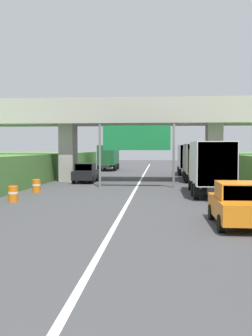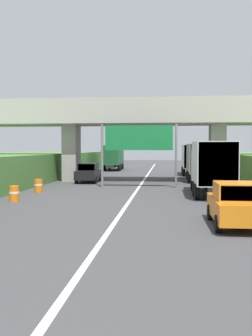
{
  "view_description": "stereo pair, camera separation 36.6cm",
  "coord_description": "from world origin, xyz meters",
  "px_view_note": "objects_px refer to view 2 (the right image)",
  "views": [
    {
      "loc": [
        1.69,
        -1.64,
        3.02
      ],
      "look_at": [
        0.0,
        18.72,
        2.0
      ],
      "focal_mm": 41.95,
      "sensor_mm": 36.0,
      "label": 1
    },
    {
      "loc": [
        2.06,
        -1.61,
        3.02
      ],
      "look_at": [
        0.0,
        18.72,
        2.0
      ],
      "focal_mm": 41.95,
      "sensor_mm": 36.0,
      "label": 2
    }
  ],
  "objects_px": {
    "truck_white": "(192,158)",
    "construction_barrel_4": "(38,186)",
    "overhead_highway_sign": "(139,141)",
    "car_orange": "(236,204)",
    "construction_barrel_3": "(14,194)",
    "truck_green": "(113,156)",
    "truck_silver": "(200,160)",
    "truck_yellow": "(211,165)",
    "car_black": "(89,173)"
  },
  "relations": [
    {
      "from": "truck_white",
      "to": "construction_barrel_4",
      "type": "relative_size",
      "value": 8.11
    },
    {
      "from": "overhead_highway_sign",
      "to": "truck_white",
      "type": "xyz_separation_m",
      "value": [
        5.11,
        15.47,
        -1.63
      ]
    },
    {
      "from": "car_orange",
      "to": "construction_barrel_3",
      "type": "height_order",
      "value": "car_orange"
    },
    {
      "from": "construction_barrel_4",
      "to": "truck_green",
      "type": "bearing_deg",
      "value": 86.93
    },
    {
      "from": "truck_white",
      "to": "truck_silver",
      "type": "relative_size",
      "value": 1.0
    },
    {
      "from": "overhead_highway_sign",
      "to": "truck_silver",
      "type": "bearing_deg",
      "value": 52.16
    },
    {
      "from": "overhead_highway_sign",
      "to": "construction_barrel_3",
      "type": "relative_size",
      "value": 6.53
    },
    {
      "from": "truck_silver",
      "to": "truck_yellow",
      "type": "height_order",
      "value": "same"
    },
    {
      "from": "truck_white",
      "to": "construction_barrel_3",
      "type": "height_order",
      "value": "truck_white"
    },
    {
      "from": "truck_silver",
      "to": "truck_yellow",
      "type": "xyz_separation_m",
      "value": [
        -0.25,
        -11.25,
        0.0
      ]
    },
    {
      "from": "truck_yellow",
      "to": "truck_silver",
      "type": "bearing_deg",
      "value": 88.73
    },
    {
      "from": "overhead_highway_sign",
      "to": "car_black",
      "type": "relative_size",
      "value": 1.43
    },
    {
      "from": "truck_silver",
      "to": "car_orange",
      "type": "relative_size",
      "value": 1.78
    },
    {
      "from": "truck_silver",
      "to": "car_orange",
      "type": "xyz_separation_m",
      "value": [
        -0.47,
        -21.43,
        -1.08
      ]
    },
    {
      "from": "overhead_highway_sign",
      "to": "car_orange",
      "type": "bearing_deg",
      "value": -72.03
    },
    {
      "from": "truck_white",
      "to": "construction_barrel_3",
      "type": "bearing_deg",
      "value": -115.64
    },
    {
      "from": "construction_barrel_3",
      "to": "construction_barrel_4",
      "type": "height_order",
      "value": "same"
    },
    {
      "from": "overhead_highway_sign",
      "to": "car_black",
      "type": "height_order",
      "value": "overhead_highway_sign"
    },
    {
      "from": "car_orange",
      "to": "car_black",
      "type": "bearing_deg",
      "value": 116.78
    },
    {
      "from": "overhead_highway_sign",
      "to": "truck_yellow",
      "type": "distance_m",
      "value": 6.92
    },
    {
      "from": "construction_barrel_4",
      "to": "construction_barrel_3",
      "type": "bearing_deg",
      "value": -87.9
    },
    {
      "from": "car_black",
      "to": "construction_barrel_4",
      "type": "distance_m",
      "value": 8.31
    },
    {
      "from": "truck_yellow",
      "to": "car_black",
      "type": "distance_m",
      "value": 13.1
    },
    {
      "from": "overhead_highway_sign",
      "to": "truck_silver",
      "type": "relative_size",
      "value": 0.81
    },
    {
      "from": "truck_yellow",
      "to": "construction_barrel_4",
      "type": "height_order",
      "value": "truck_yellow"
    },
    {
      "from": "truck_green",
      "to": "construction_barrel_4",
      "type": "height_order",
      "value": "truck_green"
    },
    {
      "from": "truck_silver",
      "to": "construction_barrel_4",
      "type": "distance_m",
      "value": 16.04
    },
    {
      "from": "truck_silver",
      "to": "truck_green",
      "type": "bearing_deg",
      "value": 121.39
    },
    {
      "from": "overhead_highway_sign",
      "to": "car_orange",
      "type": "height_order",
      "value": "overhead_highway_sign"
    },
    {
      "from": "truck_green",
      "to": "construction_barrel_4",
      "type": "xyz_separation_m",
      "value": [
        -1.49,
        -27.72,
        -1.47
      ]
    },
    {
      "from": "truck_silver",
      "to": "overhead_highway_sign",
      "type": "bearing_deg",
      "value": -127.84
    },
    {
      "from": "car_orange",
      "to": "construction_barrel_4",
      "type": "xyz_separation_m",
      "value": [
        -11.44,
        10.79,
        -0.4
      ]
    },
    {
      "from": "truck_green",
      "to": "car_black",
      "type": "distance_m",
      "value": 19.67
    },
    {
      "from": "car_black",
      "to": "truck_green",
      "type": "bearing_deg",
      "value": 91.24
    },
    {
      "from": "construction_barrel_3",
      "to": "construction_barrel_4",
      "type": "relative_size",
      "value": 1.0
    },
    {
      "from": "truck_silver",
      "to": "car_black",
      "type": "xyz_separation_m",
      "value": [
        -10.0,
        -2.56,
        -1.08
      ]
    },
    {
      "from": "truck_white",
      "to": "truck_silver",
      "type": "xyz_separation_m",
      "value": [
        0.12,
        -8.73,
        0.0
      ]
    },
    {
      "from": "construction_barrel_3",
      "to": "car_black",
      "type": "bearing_deg",
      "value": 82.34
    },
    {
      "from": "truck_white",
      "to": "car_orange",
      "type": "bearing_deg",
      "value": -90.66
    },
    {
      "from": "truck_silver",
      "to": "construction_barrel_3",
      "type": "height_order",
      "value": "truck_silver"
    },
    {
      "from": "truck_green",
      "to": "car_orange",
      "type": "relative_size",
      "value": 1.78
    },
    {
      "from": "truck_silver",
      "to": "car_black",
      "type": "distance_m",
      "value": 10.37
    },
    {
      "from": "car_black",
      "to": "construction_barrel_4",
      "type": "bearing_deg",
      "value": -103.31
    },
    {
      "from": "overhead_highway_sign",
      "to": "construction_barrel_3",
      "type": "xyz_separation_m",
      "value": [
        -6.5,
        -8.71,
        -3.1
      ]
    },
    {
      "from": "truck_white",
      "to": "car_black",
      "type": "bearing_deg",
      "value": -131.17
    },
    {
      "from": "truck_yellow",
      "to": "truck_green",
      "type": "bearing_deg",
      "value": 109.75
    },
    {
      "from": "construction_barrel_4",
      "to": "overhead_highway_sign",
      "type": "bearing_deg",
      "value": 30.31
    },
    {
      "from": "truck_silver",
      "to": "car_black",
      "type": "height_order",
      "value": "truck_silver"
    },
    {
      "from": "truck_green",
      "to": "truck_silver",
      "type": "bearing_deg",
      "value": -58.61
    },
    {
      "from": "truck_white",
      "to": "truck_green",
      "type": "relative_size",
      "value": 1.0
    }
  ]
}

